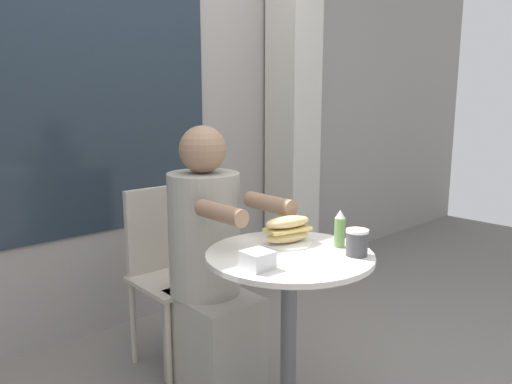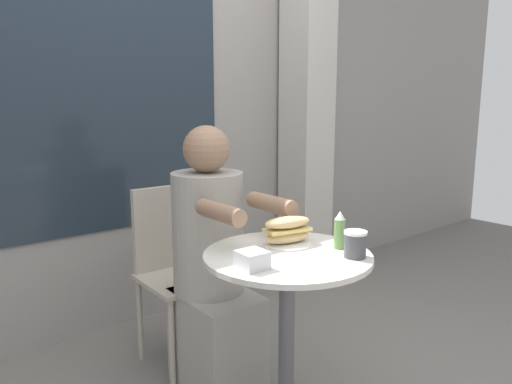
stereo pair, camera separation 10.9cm
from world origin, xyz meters
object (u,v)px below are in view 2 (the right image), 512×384
Objects in this scene: seated_diner at (213,276)px; diner_chair at (175,257)px; sandwich_on_plate at (287,232)px; condiment_bottle at (340,230)px; cafe_table at (287,308)px; drink_cup at (355,244)px.

diner_chair is at bearing -88.96° from seated_diner.
sandwich_on_plate is (0.07, -0.74, 0.28)m from diner_chair.
diner_chair is 6.06× the size of condiment_bottle.
diner_chair is at bearing 89.51° from cafe_table.
seated_diner is at bearing 108.66° from condiment_bottle.
drink_cup is at bearing -109.53° from condiment_bottle.
cafe_table is 0.63× the size of seated_diner.
diner_chair is at bearing 95.14° from sandwich_on_plate.
sandwich_on_plate is (0.07, 0.08, 0.26)m from cafe_table.
diner_chair is at bearing 98.32° from drink_cup.
cafe_table is at bearing 158.26° from condiment_bottle.
condiment_bottle is (0.04, 0.11, 0.02)m from drink_cup.
cafe_table is 3.68× the size of sandwich_on_plate.
condiment_bottle is (0.12, -0.16, 0.02)m from sandwich_on_plate.
seated_diner is 5.83× the size of sandwich_on_plate.
cafe_table is 0.28m from sandwich_on_plate.
drink_cup is (0.15, -1.01, 0.28)m from diner_chair.
diner_chair is at bearing 101.59° from condiment_bottle.
seated_diner is 12.48× the size of drink_cup.
sandwich_on_plate is 2.14× the size of drink_cup.
condiment_bottle reaches higher than drink_cup.
cafe_table is at bearing 91.14° from diner_chair.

